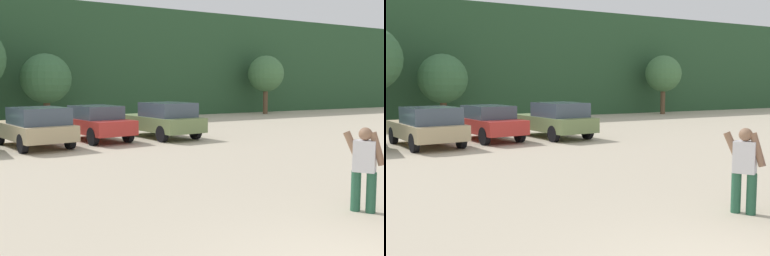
# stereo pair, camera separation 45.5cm
# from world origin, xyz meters

# --- Properties ---
(tree_center_right) EXTENTS (2.98, 2.98, 4.21)m
(tree_center_right) POSITION_xyz_m (1.82, 24.49, 2.70)
(tree_center_right) COLOR brown
(tree_center_right) RESTS_ON ground_plane
(tree_left) EXTENTS (2.85, 2.85, 4.61)m
(tree_left) POSITION_xyz_m (18.94, 24.74, 3.16)
(tree_left) COLOR brown
(tree_left) RESTS_ON ground_plane
(parked_car_tan) EXTENTS (2.41, 4.50, 1.54)m
(parked_car_tan) POSITION_xyz_m (-1.06, 14.23, 0.80)
(parked_car_tan) COLOR tan
(parked_car_tan) RESTS_ON ground_plane
(parked_car_red) EXTENTS (2.21, 4.35, 1.49)m
(parked_car_red) POSITION_xyz_m (1.60, 15.05, 0.79)
(parked_car_red) COLOR #B72D28
(parked_car_red) RESTS_ON ground_plane
(parked_car_olive_green) EXTENTS (2.30, 4.62, 1.59)m
(parked_car_olive_green) POSITION_xyz_m (4.52, 14.53, 0.82)
(parked_car_olive_green) COLOR #6B7F4C
(parked_car_olive_green) RESTS_ON ground_plane
(person_companion) EXTENTS (0.51, 0.73, 1.60)m
(person_companion) POSITION_xyz_m (2.35, 2.04, 0.91)
(person_companion) COLOR #26593F
(person_companion) RESTS_ON ground_plane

